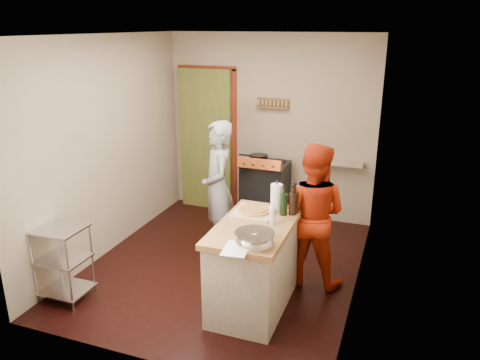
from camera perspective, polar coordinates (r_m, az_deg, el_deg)
name	(u,v)px	position (r m, az deg, el deg)	size (l,w,h in m)	color
floor	(225,265)	(5.61, -1.87, -10.30)	(3.50, 3.50, 0.00)	black
back_wall	(229,135)	(6.98, -1.38, 5.52)	(3.00, 0.44, 2.60)	gray
left_wall	(107,147)	(5.82, -15.86, 3.88)	(0.04, 3.50, 2.60)	gray
right_wall	(364,173)	(4.77, 14.92, 0.79)	(0.04, 3.50, 2.60)	gray
ceiling	(222,33)	(4.91, -2.20, 17.43)	(3.00, 3.50, 0.02)	white
stove	(265,191)	(6.63, 3.07, -1.36)	(0.60, 0.63, 1.00)	black
wire_shelving	(63,260)	(5.12, -20.80, -9.05)	(0.48, 0.40, 0.80)	silver
island	(255,263)	(4.66, 1.80, -10.11)	(0.69, 1.28, 1.19)	beige
person_stripe	(218,189)	(5.62, -2.69, -1.06)	(0.60, 0.39, 1.64)	silver
person_red	(312,215)	(5.02, 8.75, -4.23)	(0.76, 0.59, 1.56)	#B0270B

